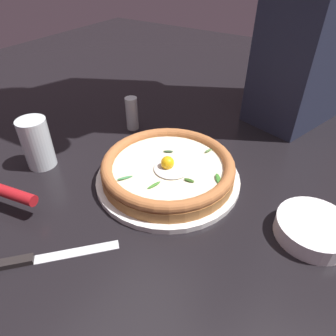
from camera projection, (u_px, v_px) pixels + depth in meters
name	position (u px, v px, depth m)	size (l,w,h in m)	color
ground_plane	(181.00, 179.00, 0.68)	(2.40, 2.40, 0.03)	black
pizza_plate	(168.00, 178.00, 0.65)	(0.30, 0.30, 0.01)	white
pizza	(168.00, 168.00, 0.63)	(0.28, 0.28, 0.06)	#B17138
side_bowl	(313.00, 229.00, 0.52)	(0.13, 0.13, 0.03)	white
pizza_cutter	(1.00, 190.00, 0.56)	(0.04, 0.17, 0.08)	silver
table_knife	(31.00, 260.00, 0.49)	(0.17, 0.16, 0.01)	silver
drinking_glass	(38.00, 147.00, 0.67)	(0.06, 0.06, 0.11)	silver
pepper_shaker	(132.00, 113.00, 0.81)	(0.03, 0.03, 0.09)	silver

